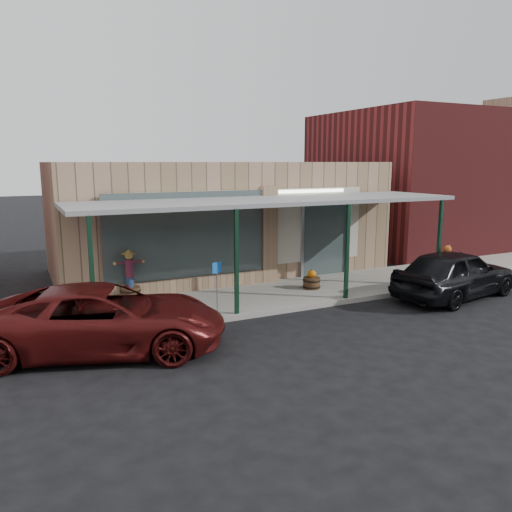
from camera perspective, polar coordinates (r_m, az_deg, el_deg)
name	(u,v)px	position (r m, az deg, el deg)	size (l,w,h in m)	color
ground	(337,333)	(12.76, 9.30, -8.67)	(120.00, 120.00, 0.00)	black
sidewalk	(271,296)	(15.67, 1.69, -4.57)	(40.00, 3.20, 0.15)	gray
storefront	(216,217)	(19.39, -4.57, 4.42)	(12.00, 6.25, 4.20)	#9E7A61
awning	(272,202)	(15.13, 1.82, 6.18)	(12.00, 3.00, 3.04)	gray
block_buildings_near	(251,173)	(21.03, -0.53, 9.51)	(61.00, 8.00, 8.00)	maroon
barrel_scarecrow	(130,283)	(15.29, -14.20, -3.00)	(0.91, 0.76, 1.53)	#513A20
barrel_pumpkin	(312,281)	(16.32, 6.38, -2.91)	(0.71, 0.71, 0.65)	#513A20
handicap_sign	(217,281)	(13.45, -4.48, -2.83)	(0.29, 0.09, 1.42)	gray
parked_sedan	(455,273)	(16.74, 21.79, -1.86)	(4.84, 2.61, 1.56)	black
car_maroon	(104,319)	(11.72, -17.01, -6.89)	(2.50, 5.42, 1.51)	#4C0F0F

